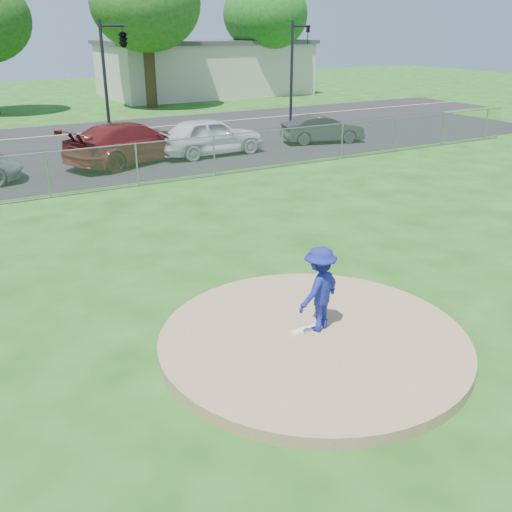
{
  "coord_description": "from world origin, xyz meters",
  "views": [
    {
      "loc": [
        -5.24,
        -7.04,
        5.18
      ],
      "look_at": [
        0.0,
        2.0,
        1.0
      ],
      "focal_mm": 40.0,
      "sensor_mm": 36.0,
      "label": 1
    }
  ],
  "objects_px": {
    "commercial_building": "(205,68)",
    "parked_car_darkred": "(130,142)",
    "parked_car_charcoal": "(323,129)",
    "traffic_signal_center": "(121,41)",
    "pitcher": "(319,289)",
    "traffic_signal_right": "(295,62)",
    "tree_far_right": "(265,3)",
    "parked_car_pearl": "(210,136)"
  },
  "relations": [
    {
      "from": "commercial_building",
      "to": "parked_car_darkred",
      "type": "relative_size",
      "value": 2.88
    },
    {
      "from": "traffic_signal_center",
      "to": "traffic_signal_right",
      "type": "xyz_separation_m",
      "value": [
        10.27,
        0.0,
        -1.25
      ]
    },
    {
      "from": "commercial_building",
      "to": "traffic_signal_center",
      "type": "bearing_deg",
      "value": -126.94
    },
    {
      "from": "tree_far_right",
      "to": "pitcher",
      "type": "height_order",
      "value": "tree_far_right"
    },
    {
      "from": "traffic_signal_center",
      "to": "pitcher",
      "type": "distance_m",
      "value": 22.45
    },
    {
      "from": "traffic_signal_right",
      "to": "commercial_building",
      "type": "bearing_deg",
      "value": 83.71
    },
    {
      "from": "pitcher",
      "to": "parked_car_darkred",
      "type": "bearing_deg",
      "value": -116.15
    },
    {
      "from": "tree_far_right",
      "to": "parked_car_charcoal",
      "type": "bearing_deg",
      "value": -113.37
    },
    {
      "from": "pitcher",
      "to": "commercial_building",
      "type": "bearing_deg",
      "value": -132.12
    },
    {
      "from": "commercial_building",
      "to": "tree_far_right",
      "type": "relative_size",
      "value": 1.53
    },
    {
      "from": "pitcher",
      "to": "parked_car_darkred",
      "type": "xyz_separation_m",
      "value": [
        1.83,
        15.6,
        -0.14
      ]
    },
    {
      "from": "traffic_signal_center",
      "to": "parked_car_charcoal",
      "type": "relative_size",
      "value": 1.43
    },
    {
      "from": "traffic_signal_center",
      "to": "pitcher",
      "type": "height_order",
      "value": "traffic_signal_center"
    },
    {
      "from": "traffic_signal_center",
      "to": "parked_car_pearl",
      "type": "distance_m",
      "value": 7.63
    },
    {
      "from": "commercial_building",
      "to": "pitcher",
      "type": "relative_size",
      "value": 10.6
    },
    {
      "from": "commercial_building",
      "to": "parked_car_pearl",
      "type": "xyz_separation_m",
      "value": [
        -10.44,
        -22.43,
        -1.34
      ]
    },
    {
      "from": "tree_far_right",
      "to": "traffic_signal_right",
      "type": "distance_m",
      "value": 14.69
    },
    {
      "from": "commercial_building",
      "to": "parked_car_charcoal",
      "type": "relative_size",
      "value": 4.18
    },
    {
      "from": "parked_car_charcoal",
      "to": "parked_car_pearl",
      "type": "bearing_deg",
      "value": 103.9
    },
    {
      "from": "parked_car_pearl",
      "to": "parked_car_charcoal",
      "type": "distance_m",
      "value": 6.0
    },
    {
      "from": "parked_car_charcoal",
      "to": "commercial_building",
      "type": "bearing_deg",
      "value": 3.86
    },
    {
      "from": "traffic_signal_right",
      "to": "parked_car_pearl",
      "type": "relative_size",
      "value": 1.18
    },
    {
      "from": "commercial_building",
      "to": "traffic_signal_right",
      "type": "relative_size",
      "value": 2.93
    },
    {
      "from": "tree_far_right",
      "to": "pitcher",
      "type": "xyz_separation_m",
      "value": [
        -19.79,
        -34.83,
        -6.09
      ]
    },
    {
      "from": "commercial_building",
      "to": "parked_car_darkred",
      "type": "xyz_separation_m",
      "value": [
        -13.96,
        -22.23,
        -1.32
      ]
    },
    {
      "from": "parked_car_charcoal",
      "to": "traffic_signal_center",
      "type": "bearing_deg",
      "value": 64.19
    },
    {
      "from": "traffic_signal_center",
      "to": "parked_car_charcoal",
      "type": "distance_m",
      "value": 10.77
    },
    {
      "from": "pitcher",
      "to": "parked_car_charcoal",
      "type": "xyz_separation_m",
      "value": [
        11.34,
        15.28,
        -0.32
      ]
    },
    {
      "from": "traffic_signal_center",
      "to": "parked_car_pearl",
      "type": "xyz_separation_m",
      "value": [
        1.59,
        -6.43,
        -3.79
      ]
    },
    {
      "from": "tree_far_right",
      "to": "traffic_signal_center",
      "type": "distance_m",
      "value": 20.78
    },
    {
      "from": "pitcher",
      "to": "traffic_signal_right",
      "type": "bearing_deg",
      "value": -142.19
    },
    {
      "from": "traffic_signal_center",
      "to": "parked_car_darkred",
      "type": "height_order",
      "value": "traffic_signal_center"
    },
    {
      "from": "pitcher",
      "to": "parked_car_darkred",
      "type": "distance_m",
      "value": 15.71
    },
    {
      "from": "tree_far_right",
      "to": "traffic_signal_right",
      "type": "height_order",
      "value": "tree_far_right"
    },
    {
      "from": "tree_far_right",
      "to": "parked_car_charcoal",
      "type": "xyz_separation_m",
      "value": [
        -8.45,
        -19.55,
        -6.4
      ]
    },
    {
      "from": "traffic_signal_center",
      "to": "parked_car_darkred",
      "type": "relative_size",
      "value": 0.98
    },
    {
      "from": "parked_car_darkred",
      "to": "traffic_signal_center",
      "type": "bearing_deg",
      "value": -38.31
    },
    {
      "from": "traffic_signal_right",
      "to": "pitcher",
      "type": "height_order",
      "value": "traffic_signal_right"
    },
    {
      "from": "tree_far_right",
      "to": "parked_car_charcoal",
      "type": "height_order",
      "value": "tree_far_right"
    },
    {
      "from": "traffic_signal_center",
      "to": "parked_car_darkred",
      "type": "distance_m",
      "value": 7.53
    },
    {
      "from": "traffic_signal_center",
      "to": "parked_car_pearl",
      "type": "relative_size",
      "value": 1.18
    },
    {
      "from": "traffic_signal_right",
      "to": "parked_car_charcoal",
      "type": "relative_size",
      "value": 1.43
    }
  ]
}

